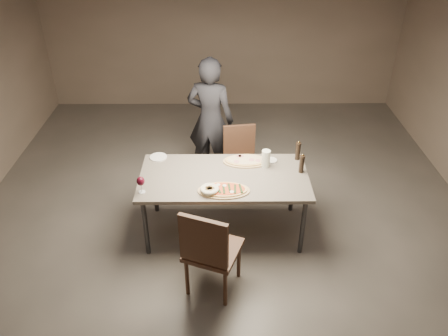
{
  "coord_description": "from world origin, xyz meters",
  "views": [
    {
      "loc": [
        -0.03,
        -3.86,
        3.34
      ],
      "look_at": [
        0.0,
        0.0,
        0.85
      ],
      "focal_mm": 35.0,
      "sensor_mm": 36.0,
      "label": 1
    }
  ],
  "objects_px": {
    "pepper_mill_left": "(298,151)",
    "diner": "(210,120)",
    "chair_far": "(240,157)",
    "bread_basket": "(210,190)",
    "ham_pizza": "(246,161)",
    "chair_near": "(209,249)",
    "zucchini_pizza": "(224,190)",
    "dining_table": "(224,180)",
    "carafe": "(266,159)"
  },
  "relations": [
    {
      "from": "pepper_mill_left",
      "to": "diner",
      "type": "distance_m",
      "value": 1.3
    },
    {
      "from": "dining_table",
      "to": "ham_pizza",
      "type": "relative_size",
      "value": 3.49
    },
    {
      "from": "ham_pizza",
      "to": "chair_near",
      "type": "bearing_deg",
      "value": -103.05
    },
    {
      "from": "ham_pizza",
      "to": "bread_basket",
      "type": "xyz_separation_m",
      "value": [
        -0.39,
        -0.59,
        0.02
      ]
    },
    {
      "from": "dining_table",
      "to": "bread_basket",
      "type": "distance_m",
      "value": 0.36
    },
    {
      "from": "ham_pizza",
      "to": "zucchini_pizza",
      "type": "bearing_deg",
      "value": -109.21
    },
    {
      "from": "carafe",
      "to": "diner",
      "type": "distance_m",
      "value": 1.16
    },
    {
      "from": "pepper_mill_left",
      "to": "diner",
      "type": "height_order",
      "value": "diner"
    },
    {
      "from": "dining_table",
      "to": "ham_pizza",
      "type": "height_order",
      "value": "ham_pizza"
    },
    {
      "from": "dining_table",
      "to": "ham_pizza",
      "type": "bearing_deg",
      "value": 48.43
    },
    {
      "from": "bread_basket",
      "to": "carafe",
      "type": "height_order",
      "value": "carafe"
    },
    {
      "from": "dining_table",
      "to": "bread_basket",
      "type": "xyz_separation_m",
      "value": [
        -0.15,
        -0.31,
        0.1
      ]
    },
    {
      "from": "bread_basket",
      "to": "diner",
      "type": "bearing_deg",
      "value": 90.72
    },
    {
      "from": "chair_near",
      "to": "carafe",
      "type": "bearing_deg",
      "value": 82.32
    },
    {
      "from": "chair_near",
      "to": "chair_far",
      "type": "height_order",
      "value": "chair_near"
    },
    {
      "from": "pepper_mill_left",
      "to": "chair_near",
      "type": "bearing_deg",
      "value": -127.89
    },
    {
      "from": "zucchini_pizza",
      "to": "chair_near",
      "type": "bearing_deg",
      "value": -93.52
    },
    {
      "from": "dining_table",
      "to": "diner",
      "type": "relative_size",
      "value": 1.08
    },
    {
      "from": "diner",
      "to": "pepper_mill_left",
      "type": "bearing_deg",
      "value": 154.83
    },
    {
      "from": "carafe",
      "to": "diner",
      "type": "height_order",
      "value": "diner"
    },
    {
      "from": "chair_near",
      "to": "diner",
      "type": "xyz_separation_m",
      "value": [
        -0.02,
        2.08,
        0.27
      ]
    },
    {
      "from": "zucchini_pizza",
      "to": "ham_pizza",
      "type": "distance_m",
      "value": 0.61
    },
    {
      "from": "ham_pizza",
      "to": "carafe",
      "type": "height_order",
      "value": "carafe"
    },
    {
      "from": "dining_table",
      "to": "diner",
      "type": "bearing_deg",
      "value": 98.06
    },
    {
      "from": "pepper_mill_left",
      "to": "chair_near",
      "type": "distance_m",
      "value": 1.61
    },
    {
      "from": "dining_table",
      "to": "bread_basket",
      "type": "bearing_deg",
      "value": -115.2
    },
    {
      "from": "carafe",
      "to": "chair_far",
      "type": "distance_m",
      "value": 0.75
    },
    {
      "from": "bread_basket",
      "to": "chair_near",
      "type": "relative_size",
      "value": 0.19
    },
    {
      "from": "chair_far",
      "to": "bread_basket",
      "type": "bearing_deg",
      "value": 64.12
    },
    {
      "from": "dining_table",
      "to": "bread_basket",
      "type": "height_order",
      "value": "bread_basket"
    },
    {
      "from": "chair_far",
      "to": "ham_pizza",
      "type": "bearing_deg",
      "value": 86.01
    },
    {
      "from": "bread_basket",
      "to": "pepper_mill_left",
      "type": "height_order",
      "value": "pepper_mill_left"
    },
    {
      "from": "pepper_mill_left",
      "to": "diner",
      "type": "bearing_deg",
      "value": 140.15
    },
    {
      "from": "carafe",
      "to": "dining_table",
      "type": "bearing_deg",
      "value": -157.77
    },
    {
      "from": "carafe",
      "to": "diner",
      "type": "bearing_deg",
      "value": 122.47
    },
    {
      "from": "chair_far",
      "to": "zucchini_pizza",
      "type": "bearing_deg",
      "value": 70.67
    },
    {
      "from": "bread_basket",
      "to": "chair_near",
      "type": "distance_m",
      "value": 0.64
    },
    {
      "from": "zucchini_pizza",
      "to": "dining_table",
      "type": "bearing_deg",
      "value": 97.89
    },
    {
      "from": "zucchini_pizza",
      "to": "ham_pizza",
      "type": "xyz_separation_m",
      "value": [
        0.25,
        0.56,
        -0.0
      ]
    },
    {
      "from": "chair_near",
      "to": "diner",
      "type": "relative_size",
      "value": 0.6
    },
    {
      "from": "pepper_mill_left",
      "to": "carafe",
      "type": "bearing_deg",
      "value": -158.23
    },
    {
      "from": "zucchini_pizza",
      "to": "chair_far",
      "type": "distance_m",
      "value": 1.14
    },
    {
      "from": "dining_table",
      "to": "chair_near",
      "type": "xyz_separation_m",
      "value": [
        -0.14,
        -0.91,
        -0.13
      ]
    },
    {
      "from": "zucchini_pizza",
      "to": "carafe",
      "type": "xyz_separation_m",
      "value": [
        0.46,
        0.47,
        0.08
      ]
    },
    {
      "from": "bread_basket",
      "to": "diner",
      "type": "height_order",
      "value": "diner"
    },
    {
      "from": "bread_basket",
      "to": "pepper_mill_left",
      "type": "xyz_separation_m",
      "value": [
        0.98,
        0.65,
        0.07
      ]
    },
    {
      "from": "zucchini_pizza",
      "to": "bread_basket",
      "type": "height_order",
      "value": "bread_basket"
    },
    {
      "from": "zucchini_pizza",
      "to": "carafe",
      "type": "bearing_deg",
      "value": 54.05
    },
    {
      "from": "pepper_mill_left",
      "to": "zucchini_pizza",
      "type": "bearing_deg",
      "value": -143.58
    },
    {
      "from": "bread_basket",
      "to": "pepper_mill_left",
      "type": "distance_m",
      "value": 1.17
    }
  ]
}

